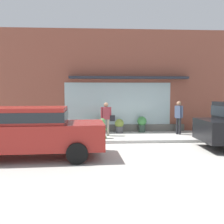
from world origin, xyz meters
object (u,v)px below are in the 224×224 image
fire_hydrant (102,128)px  parked_car_red (32,129)px  pedestrian_with_handbag (107,116)px  potted_plant_window_left (99,125)px  potted_plant_window_center (119,125)px  potted_plant_by_entrance (208,126)px  pedestrian_passerby (179,115)px  potted_plant_window_right (178,121)px  potted_plant_doorstep (142,123)px

fire_hydrant → parked_car_red: 4.00m
fire_hydrant → pedestrian_with_handbag: bearing=72.7°
parked_car_red → potted_plant_window_left: bearing=64.1°
potted_plant_window_center → potted_plant_window_left: potted_plant_window_center is taller
potted_plant_by_entrance → potted_plant_window_left: size_ratio=0.95×
pedestrian_passerby → potted_plant_window_left: bearing=-138.6°
potted_plant_window_right → potted_plant_by_entrance: bearing=-15.6°
pedestrian_passerby → potted_plant_window_center: size_ratio=2.27×
parked_car_red → potted_plant_window_left: 5.36m
pedestrian_passerby → potted_plant_by_entrance: pedestrian_passerby is taller
pedestrian_with_handbag → potted_plant_by_entrance: bearing=-0.4°
fire_hydrant → parked_car_red: parked_car_red is taller
parked_car_red → potted_plant_window_right: bearing=35.4°
pedestrian_with_handbag → potted_plant_window_center: pedestrian_with_handbag is taller
potted_plant_window_right → pedestrian_passerby: bearing=-106.7°
potted_plant_by_entrance → potted_plant_window_center: bearing=177.8°
potted_plant_by_entrance → potted_plant_window_center: potted_plant_window_center is taller
parked_car_red → potted_plant_doorstep: (4.32, 4.94, -0.43)m
potted_plant_window_left → potted_plant_doorstep: size_ratio=0.86×
parked_car_red → potted_plant_window_right: 8.00m
potted_plant_window_center → potted_plant_window_right: bearing=4.1°
potted_plant_doorstep → pedestrian_with_handbag: bearing=-152.8°
potted_plant_by_entrance → potted_plant_doorstep: potted_plant_doorstep is taller
pedestrian_passerby → potted_plant_doorstep: 1.92m
fire_hydrant → potted_plant_by_entrance: fire_hydrant is taller
pedestrian_passerby → parked_car_red: bearing=-92.8°
potted_plant_doorstep → potted_plant_window_left: bearing=-179.5°
potted_plant_window_left → potted_plant_window_right: bearing=0.8°
potted_plant_window_center → potted_plant_window_left: 1.07m
parked_car_red → potted_plant_window_center: bearing=53.6°
potted_plant_window_left → pedestrian_passerby: bearing=-11.1°
potted_plant_by_entrance → potted_plant_window_center: 4.56m
parked_car_red → potted_plant_by_entrance: (7.68, 4.58, -0.53)m
parked_car_red → potted_plant_window_center: (3.12, 4.75, -0.52)m
potted_plant_by_entrance → parked_car_red: bearing=-149.2°
potted_plant_window_right → potted_plant_doorstep: potted_plant_window_right is taller
pedestrian_with_handbag → parked_car_red: size_ratio=0.36×
parked_car_red → potted_plant_window_right: parked_car_red is taller
fire_hydrant → potted_plant_window_right: (4.01, 1.69, 0.12)m
potted_plant_window_left → potted_plant_doorstep: 2.25m
fire_hydrant → potted_plant_window_left: fire_hydrant is taller
pedestrian_passerby → potted_plant_window_center: pedestrian_passerby is taller
potted_plant_window_left → potted_plant_doorstep: potted_plant_doorstep is taller
pedestrian_passerby → pedestrian_with_handbag: bearing=-124.7°
fire_hydrant → pedestrian_with_handbag: pedestrian_with_handbag is taller
pedestrian_with_handbag → fire_hydrant: bearing=-114.3°
pedestrian_passerby → potted_plant_by_entrance: (1.69, 0.43, -0.59)m
parked_car_red → potted_plant_doorstep: bearing=45.7°
fire_hydrant → potted_plant_window_right: potted_plant_window_right is taller
potted_plant_window_right → potted_plant_doorstep: 1.93m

